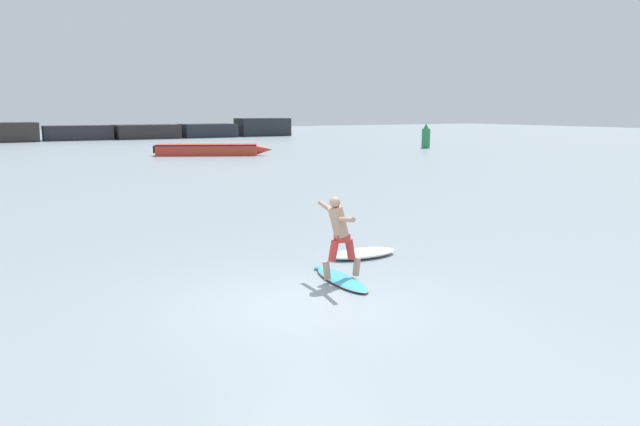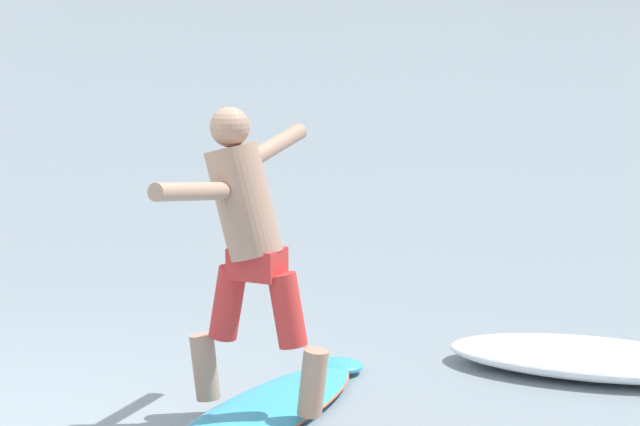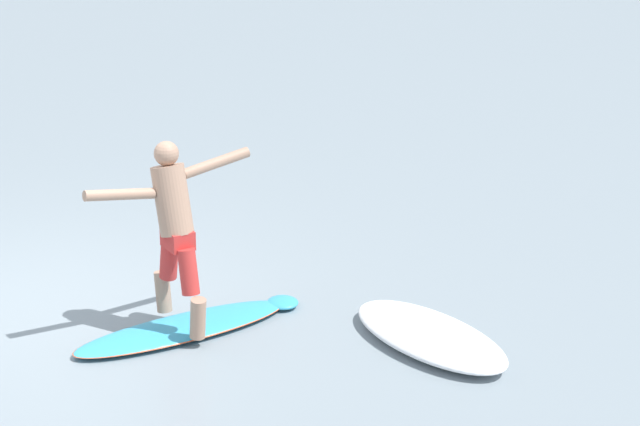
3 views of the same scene
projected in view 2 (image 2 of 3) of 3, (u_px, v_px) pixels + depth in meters
The scene contains 3 objects.
surfboard at pixel (262, 413), 7.94m from camera, with size 0.76×2.14×0.22m.
surfer at pixel (247, 235), 7.75m from camera, with size 0.82×1.49×1.57m.
wave_foam_at_tail at pixel (589, 358), 8.79m from camera, with size 1.68×0.78×0.17m.
Camera 2 is at (4.05, -6.24, 2.57)m, focal length 85.00 mm.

